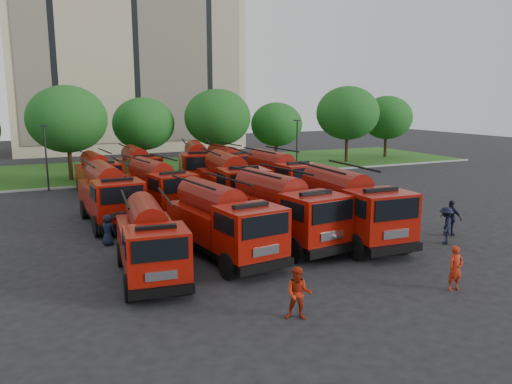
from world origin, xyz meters
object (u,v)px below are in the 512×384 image
fire_truck_6 (231,183)px  fire_truck_0 (150,240)px  firefighter_1 (298,319)px  fire_truck_5 (158,186)px  fire_truck_8 (98,174)px  fire_truck_11 (228,163)px  firefighter_5 (340,204)px  fire_truck_7 (279,176)px  firefighter_3 (444,244)px  fire_truck_1 (223,222)px  firefighter_0 (454,290)px  firefighter_4 (109,245)px  fire_truck_10 (197,165)px  fire_truck_3 (348,206)px  fire_truck_2 (283,210)px  firefighter_2 (450,236)px  fire_truck_4 (109,194)px  fire_truck_9 (138,167)px

fire_truck_6 → fire_truck_0: bearing=-122.0°
fire_truck_6 → firefighter_1: size_ratio=4.61×
fire_truck_5 → fire_truck_8: 8.37m
fire_truck_11 → firefighter_5: fire_truck_11 is taller
fire_truck_7 → fire_truck_8: bearing=141.4°
fire_truck_5 → firefighter_3: (11.24, -12.99, -1.63)m
fire_truck_1 → fire_truck_11: (8.11, 20.02, -0.16)m
firefighter_0 → firefighter_4: (-11.00, 11.44, 0.00)m
fire_truck_7 → fire_truck_5: bearing=176.9°
fire_truck_8 → firefighter_0: 27.45m
fire_truck_10 → firefighter_0: bearing=-72.4°
fire_truck_3 → firefighter_1: (-6.75, -6.95, -1.79)m
fire_truck_2 → firefighter_1: bearing=-121.7°
fire_truck_2 → firefighter_4: fire_truck_2 is taller
fire_truck_2 → firefighter_2: (8.69, -2.36, -1.73)m
fire_truck_4 → fire_truck_8: fire_truck_4 is taller
fire_truck_5 → fire_truck_11: fire_truck_5 is taller
fire_truck_2 → firefighter_0: size_ratio=4.54×
fire_truck_4 → fire_truck_8: bearing=84.2°
fire_truck_3 → fire_truck_9: size_ratio=1.12×
fire_truck_2 → fire_truck_4: (-7.15, 7.85, -0.05)m
fire_truck_1 → firefighter_5: bearing=25.4°
firefighter_1 → firefighter_3: 11.75m
fire_truck_11 → fire_truck_8: bearing=-176.9°
fire_truck_9 → fire_truck_8: bearing=-154.3°
firefighter_5 → fire_truck_1: bearing=55.3°
fire_truck_1 → firefighter_4: fire_truck_1 is taller
fire_truck_5 → firefighter_2: size_ratio=3.91×
fire_truck_1 → fire_truck_5: bearing=84.7°
fire_truck_11 → firefighter_3: (2.69, -22.62, -1.50)m
fire_truck_0 → firefighter_3: fire_truck_0 is taller
firefighter_3 → fire_truck_2: bearing=-69.1°
firefighter_2 → firefighter_4: firefighter_2 is taller
fire_truck_2 → fire_truck_6: size_ratio=0.96×
firefighter_0 → firefighter_5: size_ratio=0.95×
fire_truck_4 → fire_truck_9: 12.06m
fire_truck_8 → fire_truck_9: 3.78m
fire_truck_10 → firefighter_4: (-9.05, -13.68, -1.80)m
fire_truck_7 → firefighter_2: size_ratio=4.02×
fire_truck_9 → firefighter_3: 25.00m
firefighter_0 → firefighter_4: size_ratio=1.11×
fire_truck_7 → firefighter_4: bearing=-157.2°
fire_truck_7 → fire_truck_9: bearing=125.9°
firefighter_5 → firefighter_0: bearing=94.2°
fire_truck_6 → fire_truck_9: (-3.61, 11.29, -0.21)m
fire_truck_5 → fire_truck_7: bearing=-7.8°
fire_truck_0 → fire_truck_4: 9.68m
fire_truck_4 → firefighter_4: 4.89m
fire_truck_4 → firefighter_2: (15.84, -10.22, -1.69)m
fire_truck_2 → fire_truck_5: size_ratio=1.06×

